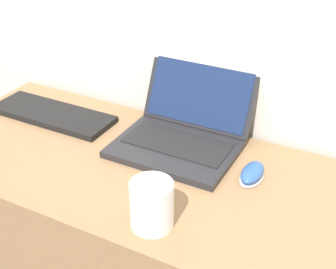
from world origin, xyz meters
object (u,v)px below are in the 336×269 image
object	(u,v)px
drink_cup	(152,204)
computer_mouse	(252,173)
laptop	(183,129)
external_keyboard	(53,114)

from	to	relation	value
drink_cup	computer_mouse	world-z (taller)	drink_cup
laptop	computer_mouse	bearing A→B (deg)	-17.05
external_keyboard	laptop	bearing A→B (deg)	6.94
laptop	drink_cup	xyz separation A→B (m)	(0.10, -0.36, 0.01)
laptop	drink_cup	distance (m)	0.38
computer_mouse	drink_cup	bearing A→B (deg)	-116.77
laptop	drink_cup	bearing A→B (deg)	-75.01
drink_cup	computer_mouse	bearing A→B (deg)	63.23
computer_mouse	external_keyboard	xyz separation A→B (m)	(-0.70, 0.02, -0.00)
laptop	drink_cup	world-z (taller)	laptop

